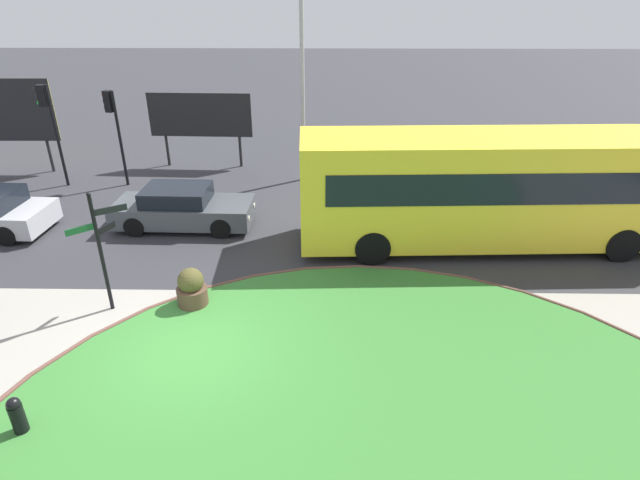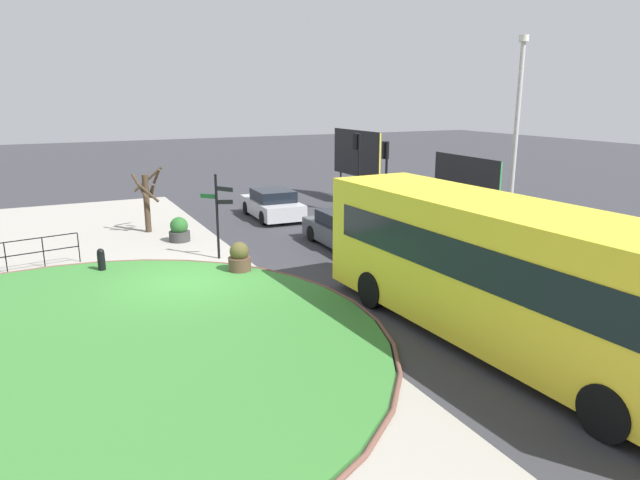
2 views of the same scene
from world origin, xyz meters
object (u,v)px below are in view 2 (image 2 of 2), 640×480
(traffic_light_near, at_px, (386,163))
(car_far_lane, at_px, (272,204))
(billboard_left, at_px, (356,154))
(planter_near_signpost, at_px, (179,231))
(bollard_foreground, at_px, (101,260))
(street_tree_bare, at_px, (147,198))
(traffic_light_far, at_px, (357,155))
(car_near_lane, at_px, (346,231))
(bus_yellow, at_px, (505,273))
(billboard_right, at_px, (466,178))
(lamppost_tall, at_px, (515,142))
(signpost_directional, at_px, (218,211))
(planter_kerbside, at_px, (240,259))

(traffic_light_near, bearing_deg, car_far_lane, 70.19)
(car_far_lane, height_order, traffic_light_near, traffic_light_near)
(billboard_left, distance_m, planter_near_signpost, 12.24)
(bollard_foreground, xyz_separation_m, street_tree_bare, (-5.19, 2.44, 1.06))
(car_far_lane, xyz_separation_m, billboard_left, (-2.52, 5.95, 1.87))
(traffic_light_far, height_order, street_tree_bare, traffic_light_far)
(car_far_lane, distance_m, billboard_left, 6.73)
(planter_near_signpost, distance_m, street_tree_bare, 2.55)
(bollard_foreground, xyz_separation_m, car_far_lane, (-5.58, 8.19, 0.23))
(car_near_lane, bearing_deg, planter_near_signpost, -121.78)
(car_far_lane, distance_m, street_tree_bare, 5.82)
(street_tree_bare, bearing_deg, planter_near_signpost, 19.51)
(bollard_foreground, xyz_separation_m, bus_yellow, (10.06, 7.64, 1.36))
(traffic_light_far, bearing_deg, billboard_right, -158.71)
(car_far_lane, relative_size, billboard_right, 0.97)
(lamppost_tall, bearing_deg, car_near_lane, -128.96)
(street_tree_bare, bearing_deg, signpost_directional, 15.78)
(bollard_foreground, bearing_deg, street_tree_bare, 154.87)
(bus_yellow, height_order, planter_kerbside, bus_yellow)
(traffic_light_near, height_order, traffic_light_far, traffic_light_far)
(car_near_lane, bearing_deg, billboard_left, 149.63)
(bollard_foreground, bearing_deg, billboard_left, 119.82)
(bus_yellow, xyz_separation_m, traffic_light_far, (-15.15, 4.83, 1.04))
(bus_yellow, xyz_separation_m, billboard_left, (-18.16, 6.50, 0.74))
(bollard_foreground, distance_m, car_far_lane, 9.91)
(planter_near_signpost, bearing_deg, street_tree_bare, -160.49)
(signpost_directional, height_order, traffic_light_far, traffic_light_far)
(signpost_directional, relative_size, car_far_lane, 0.72)
(billboard_left, relative_size, street_tree_bare, 1.75)
(traffic_light_near, height_order, billboard_right, traffic_light_near)
(bollard_foreground, relative_size, planter_kerbside, 0.78)
(planter_near_signpost, relative_size, planter_kerbside, 0.94)
(lamppost_tall, distance_m, billboard_right, 5.08)
(planter_kerbside, bearing_deg, billboard_right, 100.89)
(signpost_directional, distance_m, car_far_lane, 7.18)
(bollard_foreground, distance_m, billboard_left, 16.43)
(signpost_directional, distance_m, street_tree_bare, 5.51)
(car_near_lane, height_order, billboard_left, billboard_left)
(traffic_light_near, relative_size, street_tree_bare, 1.33)
(car_far_lane, distance_m, traffic_light_near, 5.62)
(signpost_directional, height_order, lamppost_tall, lamppost_tall)
(car_far_lane, height_order, billboard_left, billboard_left)
(signpost_directional, height_order, car_near_lane, signpost_directional)
(car_near_lane, distance_m, billboard_left, 10.43)
(lamppost_tall, distance_m, planter_kerbside, 10.21)
(bus_yellow, bearing_deg, billboard_left, 157.83)
(bollard_foreground, distance_m, planter_kerbside, 4.52)
(lamppost_tall, xyz_separation_m, street_tree_bare, (-9.52, -10.88, -2.59))
(car_near_lane, height_order, lamppost_tall, lamppost_tall)
(bus_yellow, relative_size, car_near_lane, 2.51)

